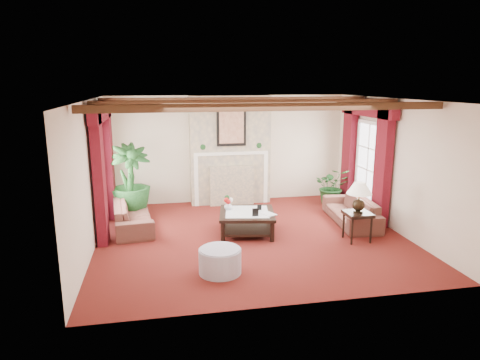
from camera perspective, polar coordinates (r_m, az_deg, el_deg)
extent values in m
plane|color=#4E110D|center=(8.65, 1.52, -7.51)|extent=(6.00, 6.00, 0.00)
plane|color=white|center=(8.11, 1.64, 10.66)|extent=(6.00, 6.00, 0.00)
cube|color=beige|center=(10.93, -1.51, 4.15)|extent=(6.00, 0.02, 2.70)
cube|color=beige|center=(8.19, -19.40, 0.41)|extent=(0.02, 5.50, 2.70)
cube|color=beige|center=(9.38, 19.80, 1.90)|extent=(0.02, 5.50, 2.70)
imported|color=#3D101D|center=(9.31, -14.15, -4.00)|extent=(2.02, 0.96, 0.74)
imported|color=#3D101D|center=(9.67, 14.63, -3.40)|extent=(1.99, 0.89, 0.74)
imported|color=black|center=(10.09, -14.37, -2.14)|extent=(2.08, 2.31, 0.93)
imported|color=black|center=(10.96, 12.16, -1.35)|extent=(1.27, 1.32, 0.74)
cylinder|color=#938C9F|center=(7.02, -2.68, -10.75)|extent=(0.69, 0.69, 0.40)
imported|color=silver|center=(8.82, -1.58, -3.46)|extent=(0.27, 0.28, 0.17)
imported|color=black|center=(8.42, 3.34, -3.85)|extent=(0.23, 0.18, 0.29)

